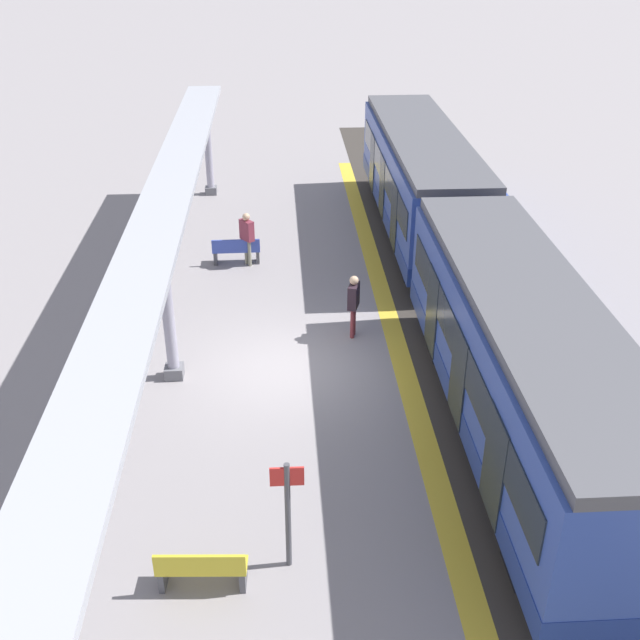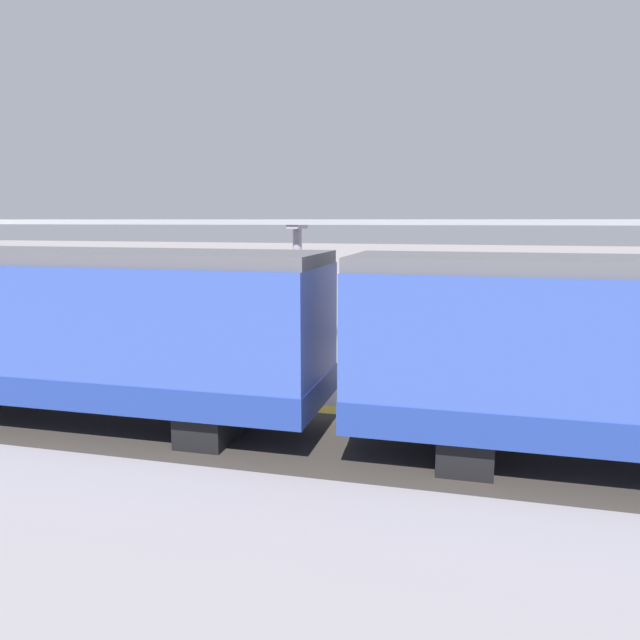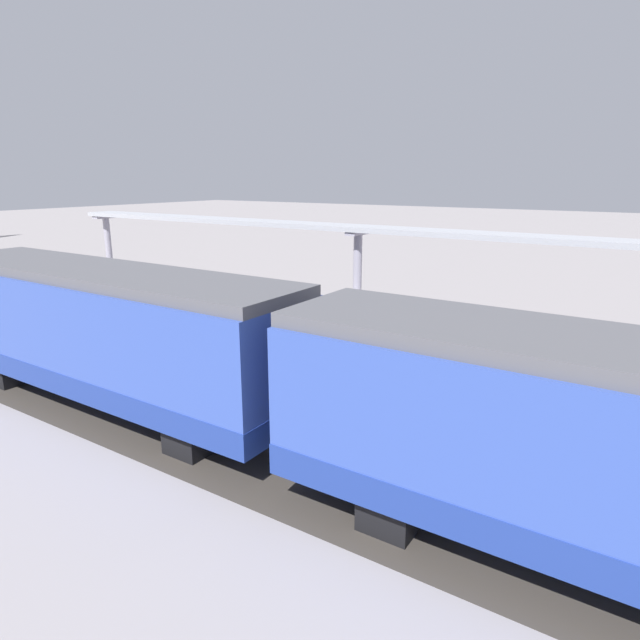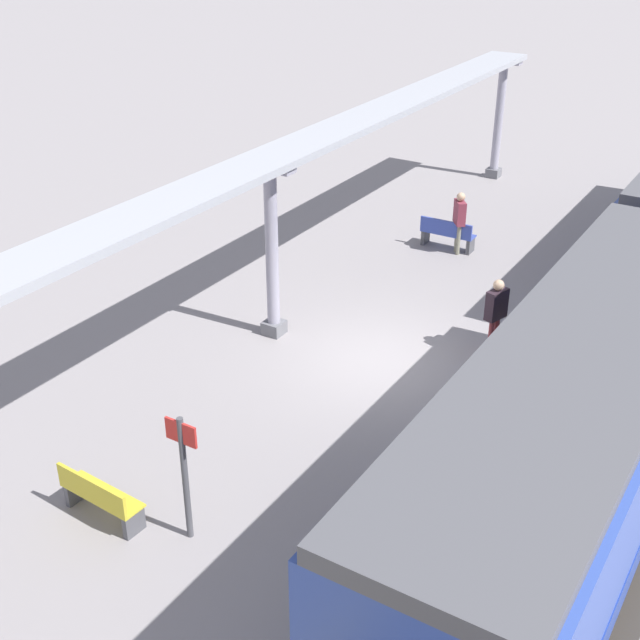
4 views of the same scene
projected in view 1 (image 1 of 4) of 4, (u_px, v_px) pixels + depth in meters
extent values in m
plane|color=gray|center=(286.00, 368.00, 18.69)|extent=(176.00, 176.00, 0.00)
cube|color=gold|center=(403.00, 364.00, 18.84)|extent=(0.52, 33.45, 0.01)
cube|color=#38332D|center=(476.00, 362.00, 18.93)|extent=(3.20, 45.45, 0.01)
cube|color=#314BA1|center=(421.00, 178.00, 25.52)|extent=(2.60, 11.17, 2.60)
cube|color=navy|center=(419.00, 207.00, 26.01)|extent=(2.63, 11.19, 0.55)
cube|color=#515156|center=(424.00, 136.00, 24.83)|extent=(2.39, 11.17, 0.24)
cube|color=#1E262D|center=(383.00, 170.00, 25.30)|extent=(0.03, 10.27, 0.84)
cube|color=#1E262D|center=(372.00, 161.00, 28.01)|extent=(0.04, 1.10, 2.00)
cube|color=#1E262D|center=(382.00, 186.00, 25.57)|extent=(0.04, 1.10, 2.00)
cube|color=#1E262D|center=(394.00, 216.00, 23.13)|extent=(0.04, 1.10, 2.00)
cube|color=black|center=(438.00, 266.00, 23.17)|extent=(2.21, 0.90, 0.64)
cube|color=black|center=(402.00, 189.00, 29.42)|extent=(2.21, 0.90, 0.64)
cube|color=#314BA1|center=(524.00, 364.00, 15.22)|extent=(2.60, 11.17, 2.60)
cube|color=navy|center=(517.00, 406.00, 15.72)|extent=(2.63, 11.19, 0.55)
cube|color=#515156|center=(533.00, 301.00, 14.54)|extent=(2.39, 11.17, 0.24)
cube|color=#1E262D|center=(461.00, 352.00, 15.01)|extent=(0.03, 10.27, 0.84)
cube|color=#1E262D|center=(432.00, 311.00, 17.72)|extent=(0.04, 1.10, 2.00)
cube|color=#1E262D|center=(458.00, 376.00, 15.28)|extent=(0.04, 1.10, 2.00)
cube|color=#1E262D|center=(494.00, 466.00, 12.84)|extent=(0.04, 1.10, 2.00)
cube|color=black|center=(573.00, 556.00, 12.88)|extent=(2.21, 0.90, 0.64)
cube|color=black|center=(474.00, 343.00, 19.13)|extent=(2.21, 0.90, 0.64)
cube|color=slate|center=(211.00, 190.00, 29.84)|extent=(0.44, 0.44, 0.30)
cylinder|color=#9B97A8|center=(208.00, 143.00, 28.92)|extent=(0.28, 0.28, 3.50)
cube|color=#9B97A8|center=(204.00, 94.00, 28.05)|extent=(1.10, 0.36, 0.12)
cube|color=slate|center=(174.00, 372.00, 18.28)|extent=(0.44, 0.44, 0.30)
cylinder|color=#9B97A8|center=(167.00, 302.00, 17.36)|extent=(0.28, 0.28, 3.50)
cube|color=#9B97A8|center=(159.00, 228.00, 16.49)|extent=(1.10, 0.36, 0.12)
cube|color=#A8AAB2|center=(159.00, 220.00, 16.54)|extent=(1.20, 26.95, 0.16)
cube|color=gold|center=(202.00, 566.00, 12.54)|extent=(1.52, 0.52, 0.04)
cube|color=gold|center=(200.00, 565.00, 12.27)|extent=(1.50, 0.14, 0.40)
cube|color=#4C4C51|center=(163.00, 576.00, 12.65)|extent=(0.12, 0.40, 0.42)
cube|color=#4C4C51|center=(243.00, 575.00, 12.65)|extent=(0.12, 0.40, 0.42)
cube|color=#374BAA|center=(236.00, 250.00, 23.98)|extent=(1.51, 0.46, 0.04)
cube|color=#374BAA|center=(236.00, 246.00, 23.71)|extent=(1.50, 0.08, 0.40)
cube|color=#4C4C51|center=(216.00, 257.00, 24.05)|extent=(0.11, 0.40, 0.42)
cube|color=#4C4C51|center=(258.00, 256.00, 24.14)|extent=(0.11, 0.40, 0.42)
cylinder|color=#4C4C51|center=(288.00, 516.00, 12.62)|extent=(0.10, 0.10, 2.20)
cube|color=red|center=(287.00, 476.00, 12.21)|extent=(0.56, 0.04, 0.36)
cylinder|color=maroon|center=(352.00, 323.00, 19.80)|extent=(0.11, 0.11, 0.87)
cylinder|color=maroon|center=(354.00, 320.00, 19.95)|extent=(0.11, 0.11, 0.87)
cube|color=#2D1F28|center=(354.00, 296.00, 19.51)|extent=(0.37, 0.55, 0.65)
sphere|color=tan|center=(354.00, 280.00, 19.30)|extent=(0.23, 0.23, 0.23)
cylinder|color=gray|center=(246.00, 252.00, 23.89)|extent=(0.11, 0.11, 0.86)
cylinder|color=gray|center=(250.00, 253.00, 23.77)|extent=(0.11, 0.11, 0.86)
cube|color=brown|center=(247.00, 230.00, 23.47)|extent=(0.48, 0.53, 0.64)
sphere|color=tan|center=(246.00, 217.00, 23.26)|extent=(0.23, 0.23, 0.23)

